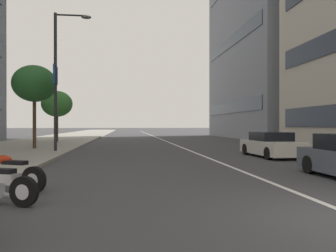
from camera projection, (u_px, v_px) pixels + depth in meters
The scene contains 7 objects.
sidewalk_right_plaza at pixel (50, 141), 34.19m from camera, with size 160.00×8.44×0.15m, color gray.
lane_centre_stripe at pixel (161, 139), 40.59m from camera, with size 110.00×0.16×0.01m, color silver.
motorcycle_under_tarp at pixel (8, 174), 8.54m from camera, with size 1.07×2.00×1.49m.
car_lead_in_lane at pixel (271, 145), 17.79m from camera, with size 4.34×1.91×1.30m.
street_lamp_with_banners at pixel (61, 69), 20.13m from camera, with size 1.26×2.18×8.14m.
street_tree_mid_sidewalk at pixel (34, 84), 22.22m from camera, with size 2.80×2.80×5.42m.
street_tree_by_lamp_post at pixel (57, 104), 30.75m from camera, with size 2.74×2.74×4.60m.
Camera 1 is at (-5.39, 4.17, 1.66)m, focal length 36.43 mm.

